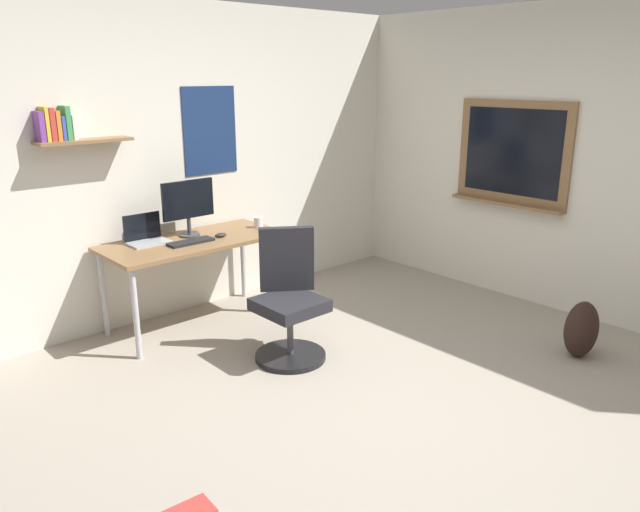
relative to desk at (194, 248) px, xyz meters
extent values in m
plane|color=#9E9384|center=(0.15, -2.03, -0.66)|extent=(5.20, 5.20, 0.00)
cube|color=silver|center=(0.15, 0.42, 0.64)|extent=(5.00, 0.10, 2.60)
cube|color=olive|center=(-0.69, 0.27, 0.89)|extent=(0.68, 0.20, 0.02)
cube|color=navy|center=(0.44, 0.36, 0.89)|extent=(0.52, 0.01, 0.74)
cube|color=#7A3D99|center=(-0.98, 0.29, 1.00)|extent=(0.04, 0.14, 0.21)
cube|color=gold|center=(-0.95, 0.29, 1.02)|extent=(0.03, 0.14, 0.24)
cube|color=#C63833|center=(-0.91, 0.29, 1.01)|extent=(0.04, 0.14, 0.23)
cube|color=orange|center=(-0.87, 0.29, 1.00)|extent=(0.03, 0.14, 0.21)
cube|color=#3851B2|center=(-0.84, 0.29, 0.98)|extent=(0.02, 0.14, 0.17)
cube|color=#3D934C|center=(-0.80, 0.29, 1.02)|extent=(0.04, 0.14, 0.24)
cube|color=silver|center=(-0.76, 0.29, 0.99)|extent=(0.03, 0.14, 0.18)
cube|color=silver|center=(2.60, -2.03, 0.64)|extent=(0.10, 5.00, 2.60)
cube|color=olive|center=(2.53, -1.31, 0.69)|extent=(0.04, 1.10, 0.90)
cube|color=black|center=(2.52, -1.31, 0.69)|extent=(0.01, 0.94, 0.76)
cube|color=olive|center=(2.49, -1.31, 0.22)|extent=(0.12, 1.10, 0.03)
cube|color=olive|center=(0.00, 0.00, 0.05)|extent=(1.46, 0.68, 0.03)
cylinder|color=#B7B7BC|center=(-0.67, -0.28, -0.31)|extent=(0.04, 0.04, 0.70)
cylinder|color=#B7B7BC|center=(0.67, -0.28, -0.31)|extent=(0.04, 0.04, 0.70)
cylinder|color=#B7B7BC|center=(-0.67, 0.28, -0.31)|extent=(0.04, 0.04, 0.70)
cylinder|color=#B7B7BC|center=(0.67, 0.28, -0.31)|extent=(0.04, 0.04, 0.70)
cylinder|color=black|center=(0.16, -1.03, -0.64)|extent=(0.52, 0.52, 0.04)
cylinder|color=#4C4C51|center=(0.16, -1.03, -0.45)|extent=(0.05, 0.05, 0.34)
cube|color=#232328|center=(0.16, -1.03, -0.24)|extent=(0.44, 0.44, 0.09)
cube|color=#232328|center=(0.27, -0.87, 0.05)|extent=(0.37, 0.28, 0.48)
cube|color=#ADAFB5|center=(-0.33, 0.12, 0.08)|extent=(0.31, 0.21, 0.02)
cube|color=black|center=(-0.33, 0.22, 0.19)|extent=(0.31, 0.01, 0.21)
cylinder|color=#38383D|center=(0.04, 0.12, 0.08)|extent=(0.17, 0.17, 0.01)
cylinder|color=#38383D|center=(0.04, 0.12, 0.15)|extent=(0.03, 0.03, 0.14)
cube|color=black|center=(0.04, 0.11, 0.38)|extent=(0.46, 0.02, 0.31)
cube|color=black|center=(-0.07, -0.08, 0.08)|extent=(0.37, 0.13, 0.02)
ellipsoid|color=#262628|center=(0.21, -0.08, 0.09)|extent=(0.10, 0.06, 0.03)
cylinder|color=silver|center=(0.63, -0.03, 0.12)|extent=(0.08, 0.08, 0.09)
ellipsoid|color=black|center=(1.78, -2.44, -0.45)|extent=(0.32, 0.22, 0.43)
camera|label=1|loc=(-2.41, -4.19, 1.35)|focal=33.99mm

